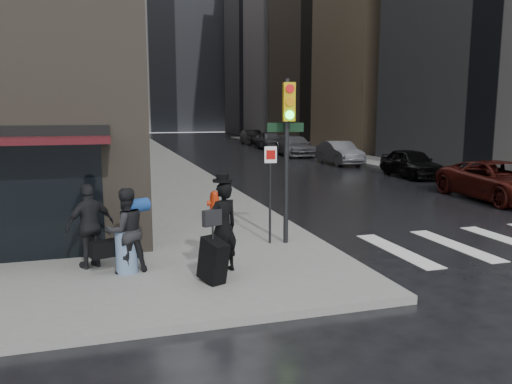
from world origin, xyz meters
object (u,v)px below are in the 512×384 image
parked_car_5 (252,137)px  man_overcoat (221,232)px  parked_car_2 (340,153)px  parked_car_3 (295,146)px  parked_car_4 (270,140)px  man_jeans (125,231)px  parked_car_0 (500,181)px  man_greycoat (90,226)px  traffic_light (286,139)px  fire_hydrant (215,206)px  parked_car_1 (411,163)px

parked_car_5 → man_overcoat: bearing=-106.0°
parked_car_2 → parked_car_3: size_ratio=0.85×
parked_car_4 → man_jeans: bearing=-110.0°
man_jeans → parked_car_2: man_jeans is taller
parked_car_0 → parked_car_3: size_ratio=1.01×
man_greycoat → man_overcoat: bearing=127.4°
man_overcoat → parked_car_2: (11.74, 19.00, -0.25)m
man_jeans → parked_car_3: man_jeans is taller
parked_car_2 → parked_car_5: 19.91m
traffic_light → fire_hydrant: bearing=114.8°
parked_car_1 → parked_car_5: parked_car_5 is taller
traffic_light → parked_car_0: size_ratio=0.74×
man_overcoat → parked_car_1: man_overcoat is taller
parked_car_0 → parked_car_3: (-0.30, 19.91, 0.02)m
parked_car_1 → man_greycoat: bearing=-138.3°
man_jeans → parked_car_4: bearing=-132.5°
fire_hydrant → parked_car_1: bearing=32.6°
man_greycoat → parked_car_2: man_greycoat is taller
parked_car_2 → fire_hydrant: bearing=-125.9°
parked_car_1 → parked_car_3: bearing=98.9°
fire_hydrant → parked_car_2: 17.66m
traffic_light → man_greycoat: bearing=-163.8°
parked_car_1 → parked_car_5: 26.55m
parked_car_2 → parked_car_1: bearing=-82.6°
man_overcoat → parked_car_0: size_ratio=0.38×
parked_car_3 → parked_car_4: bearing=92.3°
man_overcoat → parked_car_3: 28.04m
fire_hydrant → parked_car_2: size_ratio=0.18×
parked_car_5 → fire_hydrant: bearing=-106.9°
man_jeans → parked_car_0: size_ratio=0.32×
parked_car_0 → parked_car_4: (-0.04, 26.54, 0.06)m
parked_car_1 → parked_car_3: (-1.04, 13.27, 0.03)m
fire_hydrant → parked_car_5: 35.62m
man_jeans → parked_car_2: (13.46, 18.40, -0.26)m
fire_hydrant → parked_car_3: size_ratio=0.16×
man_overcoat → parked_car_4: (11.61, 32.27, -0.18)m
fire_hydrant → parked_car_4: bearing=68.6°
man_overcoat → man_jeans: man_overcoat is taller
man_jeans → parked_car_4: man_jeans is taller
man_greycoat → man_jeans: bearing=113.1°
traffic_light → parked_car_3: size_ratio=0.75×
parked_car_2 → parked_car_0: bearing=-88.5°
man_greycoat → parked_car_4: bearing=-141.1°
man_greycoat → parked_car_3: bearing=-146.1°
fire_hydrant → man_jeans: bearing=-120.9°
fire_hydrant → parked_car_0: parked_car_0 is taller
parked_car_3 → parked_car_4: size_ratio=1.11×
fire_hydrant → parked_car_1: (11.45, 7.33, 0.20)m
man_overcoat → parked_car_4: man_overcoat is taller
parked_car_1 → parked_car_2: 6.67m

